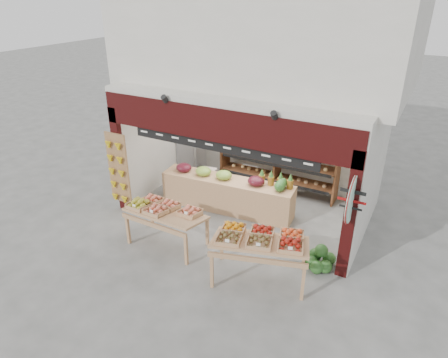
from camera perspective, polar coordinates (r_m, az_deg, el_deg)
ground at (r=9.93m, az=2.25°, el=-5.25°), size 60.00×60.00×0.00m
shop_structure at (r=10.04m, az=6.99°, el=18.81°), size 6.36×5.12×5.40m
banana_board at (r=9.97m, az=-14.95°, el=1.22°), size 0.60×0.15×1.80m
gift_sign at (r=7.39m, az=17.84°, el=-2.70°), size 0.04×0.93×0.92m
back_shelving at (r=10.75m, az=7.80°, el=4.55°), size 3.29×0.54×2.01m
refrigerator at (r=11.85m, az=-4.70°, el=4.61°), size 0.71×0.71×1.69m
cardboard_stack at (r=10.92m, az=-1.11°, el=-0.67°), size 1.01×0.74×0.67m
mid_counter at (r=9.98m, az=0.42°, el=-2.00°), size 3.40×0.93×1.06m
display_table_left at (r=8.65m, az=-8.75°, el=-4.38°), size 1.67×0.95×1.05m
display_table_right at (r=7.51m, az=5.24°, el=-8.62°), size 2.00×1.47×1.12m
watermelon_pile at (r=8.40m, az=13.30°, el=-11.13°), size 0.66×0.66×0.51m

